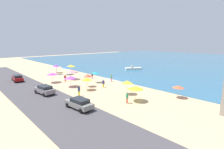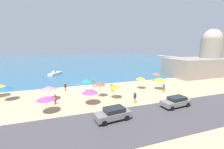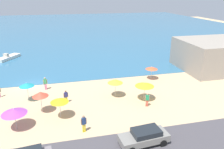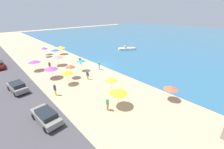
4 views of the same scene
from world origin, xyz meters
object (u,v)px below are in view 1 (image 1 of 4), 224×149
(beach_umbrella_5, at_px, (95,73))
(parked_car_1, at_px, (17,78))
(beach_umbrella_7, at_px, (72,71))
(beach_umbrella_12, at_px, (56,66))
(bather_5, at_px, (92,75))
(bather_2, at_px, (103,83))
(beach_umbrella_2, at_px, (127,82))
(skiff_nearshore, at_px, (133,68))
(beach_umbrella_4, at_px, (88,75))
(beach_umbrella_1, at_px, (67,67))
(beach_umbrella_8, at_px, (56,66))
(parked_car_0, at_px, (79,103))
(beach_umbrella_3, at_px, (136,88))
(bather_0, at_px, (65,78))
(bather_1, at_px, (111,77))
(beach_umbrella_0, at_px, (70,77))
(beach_umbrella_11, at_px, (87,79))
(bather_3, at_px, (127,97))
(beach_umbrella_9, at_px, (178,87))
(beach_umbrella_10, at_px, (71,66))
(bather_4, at_px, (79,90))
(beach_umbrella_6, at_px, (52,74))

(beach_umbrella_5, height_order, parked_car_1, beach_umbrella_5)
(beach_umbrella_7, relative_size, beach_umbrella_12, 0.91)
(beach_umbrella_5, relative_size, bather_5, 1.55)
(beach_umbrella_7, relative_size, bather_2, 1.55)
(beach_umbrella_2, height_order, skiff_nearshore, beach_umbrella_2)
(beach_umbrella_2, bearing_deg, parked_car_1, -154.75)
(beach_umbrella_4, bearing_deg, beach_umbrella_1, 167.68)
(beach_umbrella_8, distance_m, parked_car_0, 30.11)
(beach_umbrella_3, bearing_deg, bather_2, 170.74)
(beach_umbrella_7, bearing_deg, bather_5, 56.96)
(beach_umbrella_5, bearing_deg, beach_umbrella_12, -172.71)
(bather_0, distance_m, bather_1, 10.52)
(bather_1, height_order, bather_2, bather_1)
(beach_umbrella_0, distance_m, bather_2, 6.73)
(beach_umbrella_11, distance_m, bather_3, 9.99)
(beach_umbrella_4, relative_size, beach_umbrella_7, 1.05)
(beach_umbrella_8, bearing_deg, parked_car_0, -19.78)
(beach_umbrella_9, bearing_deg, bather_1, -179.13)
(beach_umbrella_2, distance_m, beach_umbrella_4, 9.10)
(beach_umbrella_9, bearing_deg, beach_umbrella_12, -170.89)
(beach_umbrella_4, relative_size, beach_umbrella_11, 1.09)
(beach_umbrella_10, bearing_deg, bather_0, -35.91)
(bather_4, bearing_deg, beach_umbrella_10, 153.62)
(beach_umbrella_10, distance_m, skiff_nearshore, 19.77)
(beach_umbrella_3, xyz_separation_m, beach_umbrella_8, (-31.39, 2.17, -0.17))
(beach_umbrella_11, height_order, parked_car_0, beach_umbrella_11)
(bather_2, bearing_deg, bather_5, 157.73)
(parked_car_1, bearing_deg, beach_umbrella_5, 43.95)
(beach_umbrella_2, relative_size, beach_umbrella_3, 1.03)
(beach_umbrella_2, height_order, beach_umbrella_12, beach_umbrella_12)
(beach_umbrella_4, height_order, beach_umbrella_6, beach_umbrella_4)
(bather_1, bearing_deg, beach_umbrella_1, -167.94)
(beach_umbrella_7, xyz_separation_m, parked_car_1, (-6.47, -10.30, -1.16))
(beach_umbrella_5, relative_size, beach_umbrella_8, 1.11)
(beach_umbrella_1, distance_m, bather_3, 26.93)
(beach_umbrella_5, bearing_deg, beach_umbrella_0, -94.62)
(beach_umbrella_1, height_order, parked_car_0, beach_umbrella_1)
(bather_4, bearing_deg, bather_5, 134.53)
(beach_umbrella_11, bearing_deg, parked_car_1, -155.64)
(beach_umbrella_1, height_order, bather_5, beach_umbrella_1)
(bather_0, bearing_deg, beach_umbrella_10, 144.09)
(bather_1, bearing_deg, skiff_nearshore, 115.26)
(beach_umbrella_12, bearing_deg, beach_umbrella_10, 85.76)
(beach_umbrella_8, bearing_deg, beach_umbrella_0, -16.57)
(beach_umbrella_11, distance_m, beach_umbrella_12, 19.24)
(beach_umbrella_10, bearing_deg, beach_umbrella_0, -29.81)
(beach_umbrella_2, relative_size, beach_umbrella_12, 0.91)
(beach_umbrella_1, relative_size, bather_4, 1.29)
(beach_umbrella_5, xyz_separation_m, parked_car_0, (10.88, -11.01, -1.38))
(bather_1, bearing_deg, parked_car_1, -133.66)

